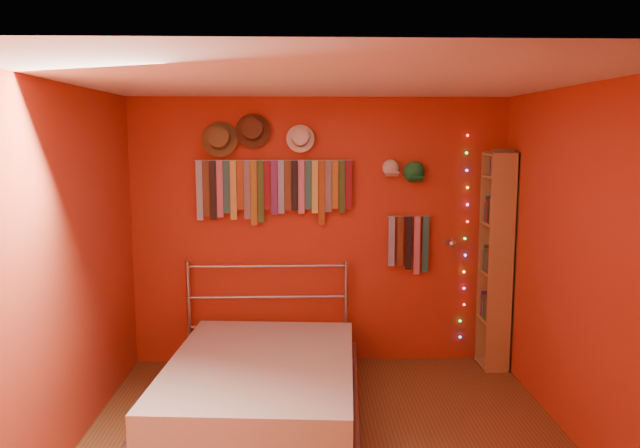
{
  "coord_description": "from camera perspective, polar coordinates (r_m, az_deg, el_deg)",
  "views": [
    {
      "loc": [
        -0.18,
        -4.03,
        2.16
      ],
      "look_at": [
        -0.02,
        0.9,
        1.45
      ],
      "focal_mm": 35.0,
      "sensor_mm": 36.0,
      "label": 1
    }
  ],
  "objects": [
    {
      "name": "fedora_white",
      "position": [
        5.69,
        -1.81,
        7.88
      ],
      "size": [
        0.26,
        0.14,
        0.25
      ],
      "rotation": [
        1.36,
        0.0,
        0.0
      ],
      "color": "white",
      "rests_on": "back_wall"
    },
    {
      "name": "cap_green",
      "position": [
        5.83,
        8.59,
        4.71
      ],
      "size": [
        0.19,
        0.24,
        0.19
      ],
      "color": "#1C7E3C",
      "rests_on": "back_wall"
    },
    {
      "name": "bed",
      "position": [
        5.03,
        -5.39,
        -14.38
      ],
      "size": [
        1.66,
        2.12,
        1.0
      ],
      "rotation": [
        0.0,
        0.0,
        -0.08
      ],
      "color": "#AAAAAF",
      "rests_on": "ground"
    },
    {
      "name": "fedora_brown",
      "position": [
        5.7,
        -6.2,
        8.54
      ],
      "size": [
        0.32,
        0.17,
        0.31
      ],
      "rotation": [
        1.36,
        0.0,
        0.0
      ],
      "color": "#4D2E1B",
      "rests_on": "back_wall"
    },
    {
      "name": "right_wall",
      "position": [
        4.56,
        23.31,
        -3.98
      ],
      "size": [
        0.02,
        3.5,
        2.5
      ],
      "primitive_type": "cube",
      "color": "#A83B1B",
      "rests_on": "ground"
    },
    {
      "name": "fairy_lights",
      "position": [
        6.02,
        13.12,
        -1.3
      ],
      "size": [
        0.06,
        0.02,
        1.95
      ],
      "color": "#FF3333",
      "rests_on": "back_wall"
    },
    {
      "name": "small_tie_rack",
      "position": [
        5.89,
        8.16,
        -1.62
      ],
      "size": [
        0.4,
        0.03,
        0.56
      ],
      "color": "#AAAAAF",
      "rests_on": "back_wall"
    },
    {
      "name": "tie_rack",
      "position": [
        5.74,
        -4.36,
        3.41
      ],
      "size": [
        1.45,
        0.03,
        0.6
      ],
      "color": "#AAAAAF",
      "rests_on": "back_wall"
    },
    {
      "name": "fedora_olive",
      "position": [
        5.72,
        -9.2,
        7.74
      ],
      "size": [
        0.33,
        0.18,
        0.32
      ],
      "rotation": [
        1.36,
        0.0,
        0.0
      ],
      "color": "brown",
      "rests_on": "back_wall"
    },
    {
      "name": "reading_lamp",
      "position": [
        5.8,
        11.9,
        -1.72
      ],
      "size": [
        0.07,
        0.3,
        0.09
      ],
      "color": "#AAAAAF",
      "rests_on": "back_wall"
    },
    {
      "name": "bookshelf",
      "position": [
        5.96,
        16.17,
        -3.17
      ],
      "size": [
        0.25,
        0.34,
        2.0
      ],
      "color": "#AD864E",
      "rests_on": "ground"
    },
    {
      "name": "left_wall",
      "position": [
        4.42,
        -22.68,
        -4.31
      ],
      "size": [
        0.02,
        3.5,
        2.5
      ],
      "primitive_type": "cube",
      "color": "#A83B1B",
      "rests_on": "ground"
    },
    {
      "name": "back_wall",
      "position": [
        5.85,
        -0.05,
        -0.74
      ],
      "size": [
        3.5,
        0.02,
        2.5
      ],
      "primitive_type": "cube",
      "color": "#A83B1B",
      "rests_on": "ground"
    },
    {
      "name": "cap_white",
      "position": [
        5.79,
        6.48,
        5.1
      ],
      "size": [
        0.17,
        0.21,
        0.17
      ],
      "color": "white",
      "rests_on": "back_wall"
    },
    {
      "name": "ceiling",
      "position": [
        4.05,
        0.73,
        13.04
      ],
      "size": [
        3.5,
        3.5,
        0.02
      ],
      "primitive_type": "cube",
      "color": "white",
      "rests_on": "back_wall"
    }
  ]
}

